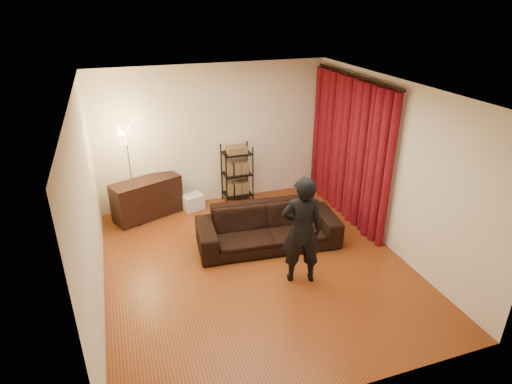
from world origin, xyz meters
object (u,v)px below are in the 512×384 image
object	(u,v)px
media_cabinet	(147,198)
floor_lamp	(131,177)
person	(302,231)
sofa	(268,227)
storage_boxes	(193,202)
wire_shelf	(237,174)

from	to	relation	value
media_cabinet	floor_lamp	world-z (taller)	floor_lamp
media_cabinet	floor_lamp	xyz separation A→B (m)	(-0.24, -0.22, 0.55)
person	sofa	bearing A→B (deg)	-68.00
floor_lamp	media_cabinet	bearing A→B (deg)	42.55
storage_boxes	floor_lamp	world-z (taller)	floor_lamp
media_cabinet	storage_boxes	world-z (taller)	media_cabinet
floor_lamp	wire_shelf	bearing A→B (deg)	8.81
wire_shelf	storage_boxes	bearing A→B (deg)	176.89
storage_boxes	sofa	bearing A→B (deg)	-61.15
sofa	storage_boxes	bearing A→B (deg)	124.01
storage_boxes	floor_lamp	bearing A→B (deg)	-168.81
person	media_cabinet	xyz separation A→B (m)	(-1.90, 2.72, -0.45)
wire_shelf	floor_lamp	size ratio (longest dim) A/B	0.64
person	wire_shelf	world-z (taller)	person
sofa	floor_lamp	world-z (taller)	floor_lamp
storage_boxes	floor_lamp	size ratio (longest dim) A/B	0.20
sofa	media_cabinet	bearing A→B (deg)	141.71
storage_boxes	media_cabinet	bearing A→B (deg)	179.78
media_cabinet	floor_lamp	distance (m)	0.64
person	floor_lamp	xyz separation A→B (m)	(-2.13, 2.51, 0.10)
person	floor_lamp	bearing A→B (deg)	-33.93
sofa	floor_lamp	distance (m)	2.56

